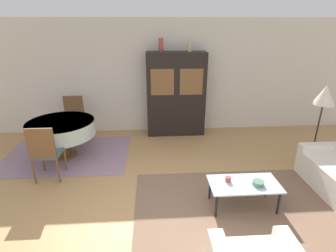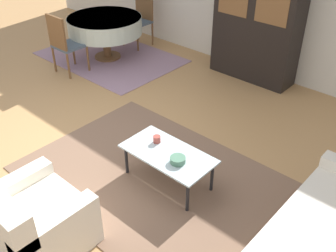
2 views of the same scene
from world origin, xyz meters
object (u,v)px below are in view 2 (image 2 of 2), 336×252
Objects in this scene: display_cabinet at (258,19)px; dining_chair_near at (64,42)px; dining_table at (105,25)px; bowl at (178,160)px; coffee_table at (168,156)px; armchair at (32,221)px; dining_chair_far at (140,16)px; cup at (157,139)px.

display_cabinet is 1.96× the size of dining_chair_near.
dining_table is 1.31× the size of dining_chair_near.
dining_table is 8.05× the size of bowl.
armchair is at bearing -102.59° from coffee_table.
coffee_table is 1.01× the size of dining_chair_far.
dining_chair_far is 3.92m from cup.
armchair is 1.54m from cup.
dining_table reaches higher than bowl.
display_cabinet is 12.05× the size of bowl.
dining_chair_near reaches higher than dining_table.
display_cabinet is 1.50× the size of dining_table.
bowl is (0.41, -0.12, -0.01)m from cup.
dining_chair_near is 1.00× the size of dining_chair_far.
display_cabinet reaches higher than armchair.
bowl is (3.31, -1.87, -0.18)m from dining_table.
display_cabinet is at bearing 104.17° from coffee_table.
display_cabinet is (-0.74, 2.91, 0.62)m from coffee_table.
dining_table is at bearing 149.91° from coffee_table.
dining_chair_far is at bearing 139.24° from coffee_table.
armchair is at bearing -93.91° from cup.
dining_chair_far is (0.00, 1.77, 0.00)m from dining_chair_near.
dining_table is at bearing -155.35° from display_cabinet.
bowl is at bearing 140.29° from dining_chair_far.
cup is (-0.22, 0.06, 0.08)m from coffee_table.
dining_table is (-3.13, 1.81, 0.25)m from coffee_table.
bowl is (0.51, 1.42, 0.14)m from armchair.
armchair is 0.86× the size of dining_chair_near.
dining_chair_far reaches higher than armchair.
armchair reaches higher than dining_table.
coffee_table is at bearing -30.09° from dining_table.
display_cabinet is (-0.41, 4.38, 0.69)m from armchair.
dining_chair_near is (-2.39, -1.98, -0.42)m from display_cabinet.
armchair is 0.86× the size of dining_chair_far.
dining_table is at bearing 148.95° from cup.
armchair is 0.66× the size of dining_table.
dining_chair_near is 12.17× the size of cup.
cup is (2.91, -0.86, -0.13)m from dining_chair_near.
cup is at bearing -31.05° from dining_table.
dining_chair_far is at bearing 123.90° from armchair.
armchair reaches higher than cup.
coffee_table is at bearing -75.83° from display_cabinet.
cup is at bearing -16.58° from dining_chair_near.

